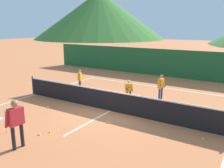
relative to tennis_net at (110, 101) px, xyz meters
name	(u,v)px	position (x,y,z in m)	size (l,w,h in m)	color
ground_plane	(110,111)	(0.00, 0.00, -0.50)	(120.00, 120.00, 0.00)	#C67042
line_baseline_far	(155,86)	(0.00, 5.38, -0.50)	(10.20, 0.08, 0.01)	white
line_sideline_west	(36,94)	(-5.10, 0.00, -0.50)	(0.08, 11.08, 0.01)	white
line_service_center	(110,111)	(0.00, 0.00, -0.50)	(0.08, 6.24, 0.01)	white
tennis_net	(110,101)	(0.00, 0.00, 0.00)	(10.69, 0.08, 1.05)	#333338
instructor	(16,120)	(-0.65, -4.48, 0.47)	(0.43, 0.76, 1.62)	black
student_0	(80,78)	(-3.59, 2.15, 0.26)	(0.36, 0.52, 1.26)	navy
student_1	(129,89)	(0.14, 1.54, 0.22)	(0.41, 0.67, 1.19)	black
student_2	(161,85)	(1.35, 2.87, 0.32)	(0.41, 0.68, 1.37)	navy
tennis_ball_0	(108,122)	(0.70, -1.27, -0.47)	(0.07, 0.07, 0.07)	yellow
tennis_ball_1	(13,124)	(-2.43, -3.42, -0.47)	(0.07, 0.07, 0.07)	yellow
tennis_ball_2	(203,139)	(4.30, -0.73, -0.47)	(0.07, 0.07, 0.07)	yellow
tennis_ball_3	(33,100)	(-4.26, -0.92, -0.47)	(0.07, 0.07, 0.07)	yellow
tennis_ball_4	(166,135)	(3.10, -1.08, -0.47)	(0.07, 0.07, 0.07)	yellow
tennis_ball_5	(48,107)	(-2.76, -1.27, -0.47)	(0.07, 0.07, 0.07)	yellow
tennis_ball_7	(39,134)	(-0.80, -3.49, -0.47)	(0.07, 0.07, 0.07)	yellow
tennis_ball_9	(50,132)	(-0.64, -3.15, -0.47)	(0.07, 0.07, 0.07)	yellow
windscreen_fence	(173,63)	(0.00, 8.86, 0.56)	(22.45, 0.08, 2.12)	#1E5B2D
hill_0	(99,15)	(-37.46, 52.38, 6.47)	(39.33, 39.33, 13.94)	#38702D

